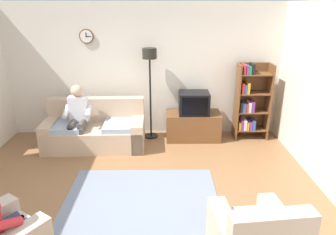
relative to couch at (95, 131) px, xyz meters
The scene contains 9 objects.
ground_plane 2.15m from the couch, 64.07° to the right, with size 12.00×12.00×0.00m, color #8C603D.
back_wall_assembly 1.58m from the couch, 38.85° to the left, with size 6.20×0.17×2.70m.
couch is the anchor object (origin of this frame).
tv_stand 1.97m from the couch, ahead, with size 1.10×0.56×0.56m.
tv 2.03m from the couch, ahead, with size 0.60×0.49×0.44m.
bookshelf 3.16m from the couch, ahead, with size 0.68×0.36×1.57m.
floor_lamp 1.62m from the couch, 22.23° to the left, with size 0.28×0.28×1.85m.
area_rug 2.13m from the couch, 60.95° to the right, with size 2.20×1.70×0.01m, color slate.
person_on_couch 0.49m from the couch, 158.10° to the right, with size 0.52×0.54×1.24m.
Camera 1 is at (0.43, -3.66, 2.64)m, focal length 32.96 mm.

